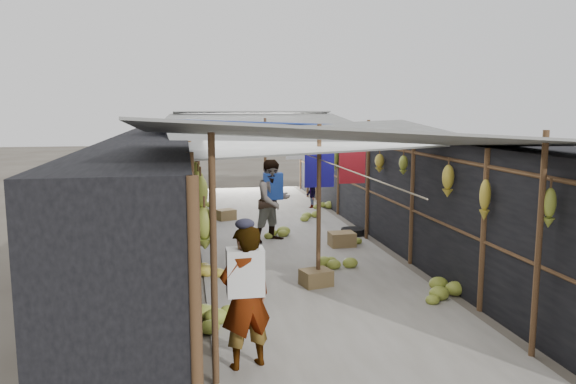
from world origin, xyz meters
TOP-DOWN VIEW (x-y plane):
  - ground at (0.00, 0.00)m, footprint 80.00×80.00m
  - aisle_slab at (0.00, 6.50)m, footprint 3.60×16.00m
  - stall_left at (-2.70, 6.50)m, footprint 1.40×15.00m
  - stall_right at (2.70, 6.50)m, footprint 1.40×15.00m
  - crate_near at (-0.04, 2.98)m, footprint 0.54×0.47m
  - crate_mid at (1.09, 5.44)m, footprint 0.52×0.42m
  - crate_back at (-1.07, 8.67)m, footprint 0.56×0.51m
  - black_basin at (1.62, 6.42)m, footprint 0.53×0.53m
  - vendor_elderly at (-1.45, 0.33)m, footprint 0.68×0.55m
  - shopper_blue at (-0.23, 6.19)m, footprint 1.07×1.00m
  - vendor_seated at (1.46, 10.01)m, footprint 0.40×0.63m
  - market_canopy at (0.03, 6.85)m, footprint 5.62×15.20m
  - hanging_bananas at (-0.11, 6.81)m, footprint 3.96×13.47m
  - floor_bananas at (0.07, 5.90)m, footprint 4.06×9.74m

SIDE VIEW (x-z plane):
  - ground at x=0.00m, z-range 0.00..0.00m
  - aisle_slab at x=0.00m, z-range 0.00..0.02m
  - black_basin at x=1.62m, z-range 0.00..0.16m
  - crate_near at x=-0.04m, z-range 0.00..0.28m
  - crate_back at x=-1.07m, z-range 0.00..0.28m
  - floor_bananas at x=0.07m, z-range -0.02..0.33m
  - crate_mid at x=1.09m, z-range 0.00..0.31m
  - vendor_seated at x=1.46m, z-range 0.00..0.92m
  - vendor_elderly at x=-1.45m, z-range 0.00..1.61m
  - shopper_blue at x=-0.23m, z-range 0.00..1.77m
  - stall_left at x=-2.70m, z-range 0.00..2.30m
  - stall_right at x=2.70m, z-range 0.00..2.30m
  - hanging_bananas at x=-0.11m, z-range 1.24..2.08m
  - market_canopy at x=0.03m, z-range 1.03..3.80m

